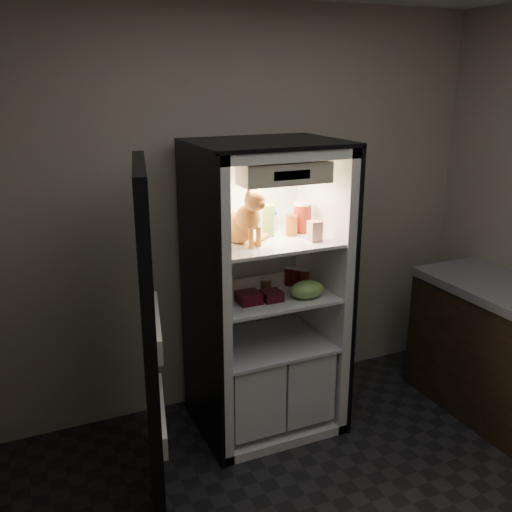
{
  "coord_description": "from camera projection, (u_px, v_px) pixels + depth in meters",
  "views": [
    {
      "loc": [
        -1.43,
        -1.69,
        2.22
      ],
      "look_at": [
        -0.08,
        1.32,
        1.19
      ],
      "focal_mm": 40.0,
      "sensor_mm": 36.0,
      "label": 1
    }
  ],
  "objects": [
    {
      "name": "room_shell",
      "position": [
        414.0,
        240.0,
        2.21
      ],
      "size": [
        3.6,
        3.6,
        3.6
      ],
      "color": "white",
      "rests_on": "floor"
    },
    {
      "name": "refrigerator",
      "position": [
        263.0,
        311.0,
        3.66
      ],
      "size": [
        0.9,
        0.72,
        1.88
      ],
      "color": "white",
      "rests_on": "floor"
    },
    {
      "name": "fridge_door",
      "position": [
        150.0,
        346.0,
        2.9
      ],
      "size": [
        0.25,
        0.86,
        1.85
      ],
      "rotation": [
        0.0,
        0.0,
        -0.22
      ],
      "color": "black",
      "rests_on": "floor"
    },
    {
      "name": "tabby_cat",
      "position": [
        244.0,
        221.0,
        3.31
      ],
      "size": [
        0.33,
        0.36,
        0.36
      ],
      "rotation": [
        0.0,
        0.0,
        0.31
      ],
      "color": "orange",
      "rests_on": "refrigerator"
    },
    {
      "name": "parmesan_shaker",
      "position": [
        268.0,
        220.0,
        3.48
      ],
      "size": [
        0.08,
        0.08,
        0.2
      ],
      "color": "#217B33",
      "rests_on": "refrigerator"
    },
    {
      "name": "mayo_tub",
      "position": [
        270.0,
        221.0,
        3.63
      ],
      "size": [
        0.09,
        0.09,
        0.12
      ],
      "color": "white",
      "rests_on": "refrigerator"
    },
    {
      "name": "salsa_jar",
      "position": [
        292.0,
        225.0,
        3.51
      ],
      "size": [
        0.07,
        0.07,
        0.13
      ],
      "color": "maroon",
      "rests_on": "refrigerator"
    },
    {
      "name": "pepper_jar",
      "position": [
        302.0,
        217.0,
        3.58
      ],
      "size": [
        0.11,
        0.11,
        0.19
      ],
      "color": "maroon",
      "rests_on": "refrigerator"
    },
    {
      "name": "cream_carton",
      "position": [
        315.0,
        231.0,
        3.39
      ],
      "size": [
        0.07,
        0.07,
        0.12
      ],
      "primitive_type": "cube",
      "color": "white",
      "rests_on": "refrigerator"
    },
    {
      "name": "soda_can_a",
      "position": [
        289.0,
        276.0,
        3.68
      ],
      "size": [
        0.06,
        0.06,
        0.12
      ],
      "color": "black",
      "rests_on": "refrigerator"
    },
    {
      "name": "soda_can_b",
      "position": [
        296.0,
        277.0,
        3.65
      ],
      "size": [
        0.07,
        0.07,
        0.12
      ],
      "color": "black",
      "rests_on": "refrigerator"
    },
    {
      "name": "soda_can_c",
      "position": [
        304.0,
        279.0,
        3.61
      ],
      "size": [
        0.07,
        0.07,
        0.13
      ],
      "color": "black",
      "rests_on": "refrigerator"
    },
    {
      "name": "condiment_jar",
      "position": [
        266.0,
        285.0,
        3.55
      ],
      "size": [
        0.07,
        0.07,
        0.09
      ],
      "color": "brown",
      "rests_on": "refrigerator"
    },
    {
      "name": "grape_bag",
      "position": [
        307.0,
        289.0,
        3.46
      ],
      "size": [
        0.22,
        0.16,
        0.11
      ],
      "primitive_type": "ellipsoid",
      "color": "#7DAA4F",
      "rests_on": "refrigerator"
    },
    {
      "name": "berry_box_left",
      "position": [
        249.0,
        297.0,
        3.39
      ],
      "size": [
        0.13,
        0.13,
        0.07
      ],
      "primitive_type": "cube",
      "color": "#500D1B",
      "rests_on": "refrigerator"
    },
    {
      "name": "berry_box_right",
      "position": [
        272.0,
        296.0,
        3.43
      ],
      "size": [
        0.12,
        0.12,
        0.06
      ],
      "primitive_type": "cube",
      "color": "#500D1B",
      "rests_on": "refrigerator"
    }
  ]
}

